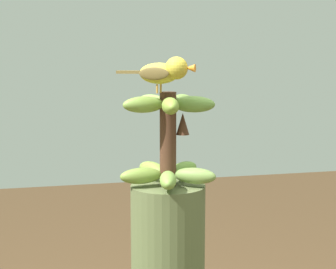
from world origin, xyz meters
The scene contains 2 objects.
banana_bunch centered at (0.00, 0.00, 1.05)m, with size 0.27×0.26×0.26m.
perched_bird centered at (-0.05, 0.02, 1.23)m, with size 0.13×0.19×0.09m.
Camera 1 is at (-1.40, 0.34, 1.26)m, focal length 57.27 mm.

